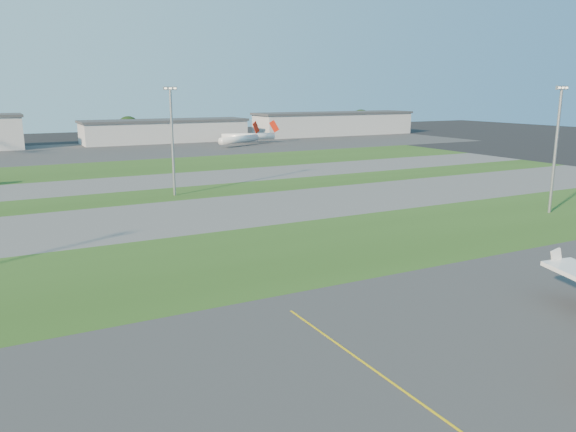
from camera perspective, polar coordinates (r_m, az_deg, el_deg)
grass_strip_a at (r=82.55m, az=-10.10°, el=-5.04°), size 300.00×34.00×0.01m
taxiway_a at (r=113.42m, az=-15.30°, el=-0.47°), size 300.00×32.00×0.01m
grass_strip_b at (r=137.46m, az=-17.66°, el=1.60°), size 300.00×18.00×0.01m
taxiway_b at (r=158.87m, az=-19.14°, el=2.90°), size 300.00×26.00×0.01m
grass_strip_c at (r=191.23m, az=-20.74°, el=4.31°), size 300.00×40.00×0.01m
apron_far at (r=250.49m, az=-22.60°, el=5.92°), size 400.00×80.00×0.01m
mini_jet_near at (r=261.46m, az=-4.96°, el=7.78°), size 25.99×15.16×9.48m
mini_jet_far at (r=277.92m, az=-4.03°, el=8.08°), size 28.06×9.86×9.48m
light_mast_centre at (r=137.09m, az=-11.69°, el=8.15°), size 3.20×0.70×25.80m
light_mast_east at (r=126.81m, az=25.61°, el=6.86°), size 3.20×0.70×25.80m
hangar_east at (r=289.69m, az=-12.35°, el=8.47°), size 81.60×23.00×11.20m
hangar_far_east at (r=331.08m, az=4.74°, el=9.36°), size 96.90×23.00×13.20m
tree_mid_east at (r=299.54m, az=-15.89°, el=8.63°), size 11.55×11.55×12.60m
tree_east at (r=322.12m, az=-2.52°, el=9.21°), size 10.45×10.45×11.40m
tree_far_east at (r=361.06m, az=7.42°, el=9.69°), size 12.65×12.65×13.80m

